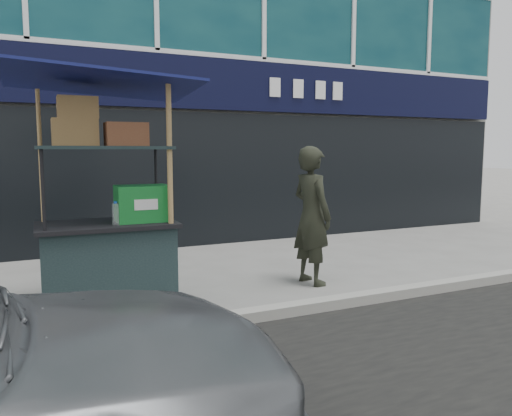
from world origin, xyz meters
TOP-DOWN VIEW (x-y plane):
  - ground at (0.00, 0.00)m, footprint 80.00×80.00m
  - curb at (0.00, -0.20)m, footprint 80.00×0.18m
  - vendor_cart at (-1.36, 0.69)m, footprint 1.89×1.36m
  - vendor_man at (1.20, 0.81)m, footprint 0.51×0.70m

SIDE VIEW (x-z plane):
  - ground at x=0.00m, z-range 0.00..0.00m
  - curb at x=0.00m, z-range 0.00..0.12m
  - vendor_cart at x=-1.36m, z-range -0.38..2.14m
  - vendor_man at x=1.20m, z-range 0.00..1.78m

